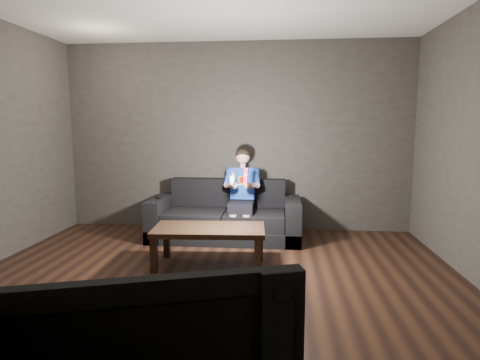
# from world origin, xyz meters

# --- Properties ---
(floor) EXTENTS (5.00, 5.00, 0.00)m
(floor) POSITION_xyz_m (0.00, 0.00, 0.00)
(floor) COLOR black
(floor) RESTS_ON ground
(back_wall) EXTENTS (5.00, 0.04, 2.70)m
(back_wall) POSITION_xyz_m (0.00, 2.50, 1.35)
(back_wall) COLOR #37322F
(back_wall) RESTS_ON ground
(sofa) EXTENTS (2.00, 0.86, 0.77)m
(sofa) POSITION_xyz_m (-0.08, 1.94, 0.25)
(sofa) COLOR black
(sofa) RESTS_ON floor
(child) EXTENTS (0.47, 0.58, 1.16)m
(child) POSITION_xyz_m (0.14, 1.90, 0.69)
(child) COLOR black
(child) RESTS_ON sofa
(wii_remote_red) EXTENTS (0.06, 0.08, 0.20)m
(wii_remote_red) POSITION_xyz_m (0.23, 1.45, 0.91)
(wii_remote_red) COLOR red
(wii_remote_red) RESTS_ON child
(nunchuk_white) EXTENTS (0.08, 0.11, 0.16)m
(nunchuk_white) POSITION_xyz_m (0.06, 1.45, 0.87)
(nunchuk_white) COLOR silver
(nunchuk_white) RESTS_ON child
(wii_remote_black) EXTENTS (0.07, 0.15, 0.03)m
(wii_remote_black) POSITION_xyz_m (-0.98, 1.87, 0.56)
(wii_remote_black) COLOR black
(wii_remote_black) RESTS_ON sofa
(coffee_table) EXTENTS (1.22, 0.67, 0.43)m
(coffee_table) POSITION_xyz_m (-0.11, 0.83, 0.37)
(coffee_table) COLOR black
(coffee_table) RESTS_ON floor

